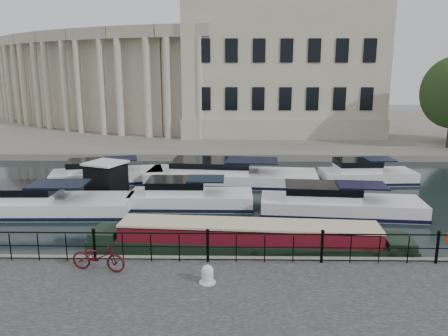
{
  "coord_description": "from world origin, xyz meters",
  "views": [
    {
      "loc": [
        0.82,
        -16.57,
        7.12
      ],
      "look_at": [
        0.5,
        2.0,
        3.0
      ],
      "focal_mm": 35.0,
      "sensor_mm": 36.0,
      "label": 1
    }
  ],
  "objects_px": {
    "bicycle": "(98,257)",
    "narrowboat": "(248,242)",
    "mooring_bollard": "(207,275)",
    "harbour_hut": "(106,182)"
  },
  "relations": [
    {
      "from": "bicycle",
      "to": "narrowboat",
      "type": "distance_m",
      "value": 5.99
    },
    {
      "from": "bicycle",
      "to": "mooring_bollard",
      "type": "xyz_separation_m",
      "value": [
        3.71,
        -0.82,
        -0.21
      ]
    },
    {
      "from": "mooring_bollard",
      "to": "narrowboat",
      "type": "distance_m",
      "value": 4.11
    },
    {
      "from": "harbour_hut",
      "to": "mooring_bollard",
      "type": "bearing_deg",
      "value": -37.74
    },
    {
      "from": "harbour_hut",
      "to": "narrowboat",
      "type": "bearing_deg",
      "value": -20.99
    },
    {
      "from": "bicycle",
      "to": "mooring_bollard",
      "type": "height_order",
      "value": "bicycle"
    },
    {
      "from": "mooring_bollard",
      "to": "harbour_hut",
      "type": "bearing_deg",
      "value": 119.46
    },
    {
      "from": "bicycle",
      "to": "narrowboat",
      "type": "xyz_separation_m",
      "value": [
        5.14,
        3.01,
        -0.68
      ]
    },
    {
      "from": "narrowboat",
      "to": "harbour_hut",
      "type": "relative_size",
      "value": 3.91
    },
    {
      "from": "mooring_bollard",
      "to": "bicycle",
      "type": "bearing_deg",
      "value": 167.59
    }
  ]
}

